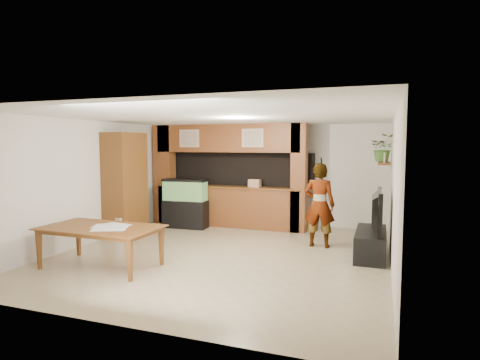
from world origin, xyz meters
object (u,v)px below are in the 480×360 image
at_px(television, 372,210).
at_px(dining_table, 100,247).
at_px(pantry_cabinet, 125,185).
at_px(aquarium, 185,204).
at_px(person, 319,205).

bearing_deg(television, dining_table, 116.13).
height_order(pantry_cabinet, dining_table, pantry_cabinet).
bearing_deg(aquarium, television, -17.14).
relative_size(pantry_cabinet, person, 1.37).
bearing_deg(dining_table, television, 28.25).
xyz_separation_m(pantry_cabinet, person, (4.32, 0.49, -0.32)).
bearing_deg(aquarium, pantry_cabinet, -127.13).
relative_size(television, dining_table, 0.67).
bearing_deg(television, pantry_cabinet, 89.09).
distance_m(aquarium, television, 4.64).
bearing_deg(person, aquarium, -12.55).
relative_size(aquarium, television, 0.92).
bearing_deg(pantry_cabinet, dining_table, -64.71).
xyz_separation_m(television, person, (-1.03, 0.41, -0.01)).
distance_m(pantry_cabinet, person, 4.36).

